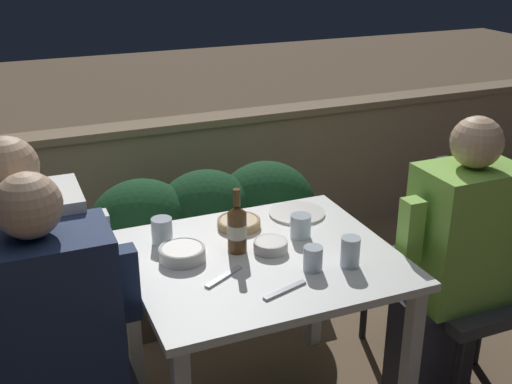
% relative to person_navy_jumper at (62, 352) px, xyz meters
% --- Properties ---
extents(parapet_wall, '(9.00, 0.18, 0.80)m').
position_rel_person_navy_jumper_xyz_m(parapet_wall, '(0.72, 1.63, -0.19)').
color(parapet_wall, tan).
rests_on(parapet_wall, ground_plane).
extents(dining_table, '(0.93, 0.81, 0.72)m').
position_rel_person_navy_jumper_xyz_m(dining_table, '(0.72, 0.12, 0.03)').
color(dining_table, white).
rests_on(dining_table, ground_plane).
extents(planter_hedge, '(1.13, 0.47, 0.74)m').
position_rel_person_navy_jumper_xyz_m(planter_hedge, '(0.78, 0.94, -0.18)').
color(planter_hedge, brown).
rests_on(planter_hedge, ground_plane).
extents(person_navy_jumper, '(0.50, 0.26, 1.18)m').
position_rel_person_navy_jumper_xyz_m(person_navy_jumper, '(0.00, 0.00, 0.00)').
color(person_navy_jumper, '#282833').
rests_on(person_navy_jumper, ground_plane).
extents(person_white_polo, '(0.49, 0.26, 1.22)m').
position_rel_person_navy_jumper_xyz_m(person_white_polo, '(-0.04, 0.24, 0.02)').
color(person_white_polo, '#282833').
rests_on(person_white_polo, ground_plane).
extents(chair_right_near, '(0.42, 0.42, 0.85)m').
position_rel_person_navy_jumper_xyz_m(chair_right_near, '(1.66, -0.02, -0.08)').
color(chair_right_near, '#333338').
rests_on(chair_right_near, ground_plane).
extents(person_green_blouse, '(0.47, 0.26, 1.18)m').
position_rel_person_navy_jumper_xyz_m(person_green_blouse, '(1.46, -0.02, 0.00)').
color(person_green_blouse, '#282833').
rests_on(person_green_blouse, ground_plane).
extents(chair_right_far, '(0.42, 0.42, 0.85)m').
position_rel_person_navy_jumper_xyz_m(chair_right_far, '(1.64, 0.24, -0.08)').
color(chair_right_far, '#333338').
rests_on(chair_right_far, ground_plane).
extents(beer_bottle, '(0.07, 0.07, 0.24)m').
position_rel_person_navy_jumper_xyz_m(beer_bottle, '(0.65, 0.18, 0.22)').
color(beer_bottle, brown).
rests_on(beer_bottle, dining_table).
extents(plate_0, '(0.23, 0.23, 0.01)m').
position_rel_person_navy_jumper_xyz_m(plate_0, '(0.99, 0.39, 0.13)').
color(plate_0, silver).
rests_on(plate_0, dining_table).
extents(bowl_0, '(0.12, 0.12, 0.04)m').
position_rel_person_navy_jumper_xyz_m(bowl_0, '(0.76, 0.14, 0.15)').
color(bowl_0, beige).
rests_on(bowl_0, dining_table).
extents(bowl_1, '(0.17, 0.17, 0.03)m').
position_rel_person_navy_jumper_xyz_m(bowl_1, '(0.73, 0.37, 0.15)').
color(bowl_1, tan).
rests_on(bowl_1, dining_table).
extents(bowl_2, '(0.16, 0.16, 0.05)m').
position_rel_person_navy_jumper_xyz_m(bowl_2, '(0.45, 0.20, 0.16)').
color(bowl_2, silver).
rests_on(bowl_2, dining_table).
extents(glass_cup_0, '(0.07, 0.07, 0.09)m').
position_rel_person_navy_jumper_xyz_m(glass_cup_0, '(0.84, -0.04, 0.17)').
color(glass_cup_0, silver).
rests_on(glass_cup_0, dining_table).
extents(glass_cup_1, '(0.08, 0.08, 0.09)m').
position_rel_person_navy_jumper_xyz_m(glass_cup_1, '(0.91, 0.20, 0.17)').
color(glass_cup_1, silver).
rests_on(glass_cup_1, dining_table).
extents(glass_cup_2, '(0.08, 0.08, 0.10)m').
position_rel_person_navy_jumper_xyz_m(glass_cup_2, '(0.42, 0.35, 0.18)').
color(glass_cup_2, silver).
rests_on(glass_cup_2, dining_table).
extents(glass_cup_3, '(0.07, 0.07, 0.11)m').
position_rel_person_navy_jumper_xyz_m(glass_cup_3, '(0.97, -0.07, 0.18)').
color(glass_cup_3, silver).
rests_on(glass_cup_3, dining_table).
extents(fork_0, '(0.17, 0.07, 0.01)m').
position_rel_person_navy_jumper_xyz_m(fork_0, '(0.69, -0.13, 0.13)').
color(fork_0, silver).
rests_on(fork_0, dining_table).
extents(fork_1, '(0.16, 0.10, 0.01)m').
position_rel_person_navy_jumper_xyz_m(fork_1, '(0.54, 0.02, 0.13)').
color(fork_1, silver).
rests_on(fork_1, dining_table).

